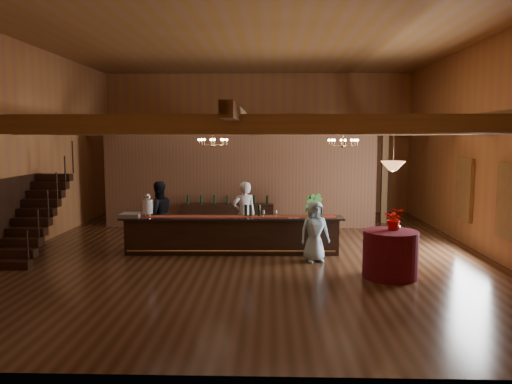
{
  "coord_description": "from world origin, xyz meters",
  "views": [
    {
      "loc": [
        0.55,
        -12.99,
        3.0
      ],
      "look_at": [
        0.13,
        0.66,
        1.5
      ],
      "focal_mm": 35.0,
      "sensor_mm": 36.0,
      "label": 1
    }
  ],
  "objects_px": {
    "tasting_bar": "(232,235)",
    "pendant_lamp": "(393,166)",
    "round_table": "(390,254)",
    "chandelier_left": "(213,142)",
    "beverage_dispenser": "(148,205)",
    "chandelier_right": "(343,142)",
    "staff_second": "(158,214)",
    "backbar_shelf": "(228,217)",
    "bartender": "(244,214)",
    "raffle_drum": "(316,210)",
    "guest": "(315,231)",
    "floor_plant": "(310,214)"
  },
  "relations": [
    {
      "from": "floor_plant",
      "to": "bartender",
      "type": "bearing_deg",
      "value": -138.07
    },
    {
      "from": "tasting_bar",
      "to": "backbar_shelf",
      "type": "xyz_separation_m",
      "value": [
        -0.41,
        3.34,
        -0.07
      ]
    },
    {
      "from": "tasting_bar",
      "to": "round_table",
      "type": "bearing_deg",
      "value": -32.32
    },
    {
      "from": "raffle_drum",
      "to": "pendant_lamp",
      "type": "bearing_deg",
      "value": -56.94
    },
    {
      "from": "chandelier_left",
      "to": "staff_second",
      "type": "height_order",
      "value": "chandelier_left"
    },
    {
      "from": "bartender",
      "to": "raffle_drum",
      "type": "bearing_deg",
      "value": 137.86
    },
    {
      "from": "beverage_dispenser",
      "to": "chandelier_right",
      "type": "relative_size",
      "value": 0.75
    },
    {
      "from": "round_table",
      "to": "chandelier_left",
      "type": "distance_m",
      "value": 5.73
    },
    {
      "from": "beverage_dispenser",
      "to": "bartender",
      "type": "relative_size",
      "value": 0.33
    },
    {
      "from": "tasting_bar",
      "to": "beverage_dispenser",
      "type": "bearing_deg",
      "value": 178.77
    },
    {
      "from": "floor_plant",
      "to": "tasting_bar",
      "type": "bearing_deg",
      "value": -131.59
    },
    {
      "from": "chandelier_right",
      "to": "staff_second",
      "type": "relative_size",
      "value": 0.45
    },
    {
      "from": "raffle_drum",
      "to": "pendant_lamp",
      "type": "height_order",
      "value": "pendant_lamp"
    },
    {
      "from": "raffle_drum",
      "to": "backbar_shelf",
      "type": "relative_size",
      "value": 0.11
    },
    {
      "from": "beverage_dispenser",
      "to": "round_table",
      "type": "distance_m",
      "value": 6.18
    },
    {
      "from": "tasting_bar",
      "to": "floor_plant",
      "type": "bearing_deg",
      "value": 46.99
    },
    {
      "from": "raffle_drum",
      "to": "round_table",
      "type": "bearing_deg",
      "value": -56.94
    },
    {
      "from": "chandelier_left",
      "to": "pendant_lamp",
      "type": "height_order",
      "value": "same"
    },
    {
      "from": "backbar_shelf",
      "to": "chandelier_right",
      "type": "xyz_separation_m",
      "value": [
        3.35,
        -2.45,
        2.45
      ]
    },
    {
      "from": "chandelier_left",
      "to": "chandelier_right",
      "type": "xyz_separation_m",
      "value": [
        3.54,
        -0.11,
        -0.01
      ]
    },
    {
      "from": "chandelier_left",
      "to": "bartender",
      "type": "bearing_deg",
      "value": -15.92
    },
    {
      "from": "chandelier_left",
      "to": "backbar_shelf",
      "type": "bearing_deg",
      "value": 85.34
    },
    {
      "from": "raffle_drum",
      "to": "staff_second",
      "type": "relative_size",
      "value": 0.19
    },
    {
      "from": "beverage_dispenser",
      "to": "chandelier_left",
      "type": "bearing_deg",
      "value": 32.51
    },
    {
      "from": "tasting_bar",
      "to": "staff_second",
      "type": "relative_size",
      "value": 3.2
    },
    {
      "from": "chandelier_right",
      "to": "pendant_lamp",
      "type": "xyz_separation_m",
      "value": [
        0.62,
        -3.03,
        -0.46
      ]
    },
    {
      "from": "guest",
      "to": "floor_plant",
      "type": "distance_m",
      "value": 3.32
    },
    {
      "from": "tasting_bar",
      "to": "pendant_lamp",
      "type": "relative_size",
      "value": 6.39
    },
    {
      "from": "chandelier_left",
      "to": "beverage_dispenser",
      "type": "bearing_deg",
      "value": -147.49
    },
    {
      "from": "chandelier_right",
      "to": "bartender",
      "type": "bearing_deg",
      "value": -177.1
    },
    {
      "from": "beverage_dispenser",
      "to": "staff_second",
      "type": "xyz_separation_m",
      "value": [
        0.09,
        0.82,
        -0.35
      ]
    },
    {
      "from": "chandelier_right",
      "to": "bartender",
      "type": "relative_size",
      "value": 0.44
    },
    {
      "from": "staff_second",
      "to": "round_table",
      "type": "bearing_deg",
      "value": 122.05
    },
    {
      "from": "tasting_bar",
      "to": "chandelier_left",
      "type": "distance_m",
      "value": 2.66
    },
    {
      "from": "beverage_dispenser",
      "to": "pendant_lamp",
      "type": "bearing_deg",
      "value": -20.31
    },
    {
      "from": "raffle_drum",
      "to": "guest",
      "type": "xyz_separation_m",
      "value": [
        -0.11,
        -0.82,
        -0.39
      ]
    },
    {
      "from": "beverage_dispenser",
      "to": "chandelier_right",
      "type": "distance_m",
      "value": 5.46
    },
    {
      "from": "bartender",
      "to": "guest",
      "type": "relative_size",
      "value": 1.22
    },
    {
      "from": "beverage_dispenser",
      "to": "chandelier_left",
      "type": "distance_m",
      "value": 2.49
    },
    {
      "from": "staff_second",
      "to": "guest",
      "type": "xyz_separation_m",
      "value": [
        4.16,
        -1.62,
        -0.16
      ]
    },
    {
      "from": "bartender",
      "to": "round_table",
      "type": "bearing_deg",
      "value": 118.04
    },
    {
      "from": "tasting_bar",
      "to": "backbar_shelf",
      "type": "distance_m",
      "value": 3.36
    },
    {
      "from": "backbar_shelf",
      "to": "guest",
      "type": "distance_m",
      "value": 4.83
    },
    {
      "from": "raffle_drum",
      "to": "backbar_shelf",
      "type": "distance_m",
      "value": 4.27
    },
    {
      "from": "tasting_bar",
      "to": "staff_second",
      "type": "bearing_deg",
      "value": 157.4
    },
    {
      "from": "bartender",
      "to": "backbar_shelf",
      "type": "bearing_deg",
      "value": -95.9
    },
    {
      "from": "raffle_drum",
      "to": "pendant_lamp",
      "type": "relative_size",
      "value": 0.38
    },
    {
      "from": "beverage_dispenser",
      "to": "chandelier_right",
      "type": "height_order",
      "value": "chandelier_right"
    },
    {
      "from": "chandelier_right",
      "to": "pendant_lamp",
      "type": "bearing_deg",
      "value": -78.39
    },
    {
      "from": "pendant_lamp",
      "to": "chandelier_left",
      "type": "bearing_deg",
      "value": 142.98
    }
  ]
}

